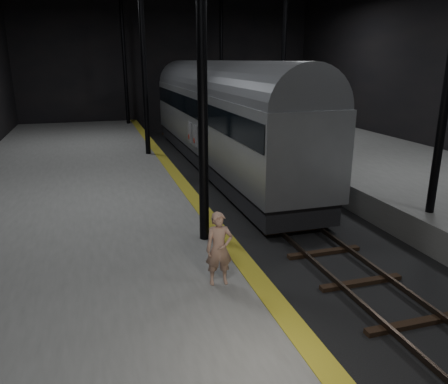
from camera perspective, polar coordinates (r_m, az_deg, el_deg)
name	(u,v)px	position (r m, az deg, el deg)	size (l,w,h in m)	color
ground	(273,213)	(17.30, 6.42, -2.69)	(44.00, 44.00, 0.00)	black
platform_left	(71,220)	(15.88, -19.33, -3.49)	(9.00, 43.80, 1.00)	#555553
platform_right	(432,185)	(21.17, 25.49, 0.80)	(9.00, 43.80, 1.00)	#555553
tactile_strip	(192,195)	(16.03, -4.21, -0.44)	(0.50, 43.80, 0.01)	olive
track	(273,211)	(17.28, 6.43, -2.48)	(2.40, 43.00, 0.24)	#3F3328
train	(219,111)	(23.68, -0.70, 10.48)	(3.14, 20.97, 5.60)	#919498
woman	(219,249)	(9.56, -0.63, -7.43)	(0.60, 0.40, 1.66)	#9D7560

